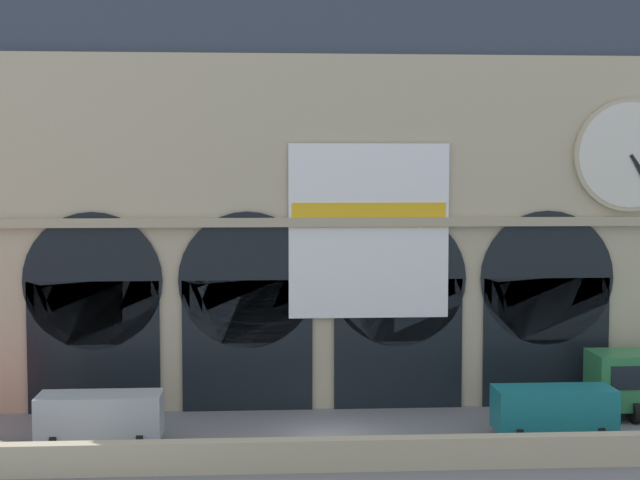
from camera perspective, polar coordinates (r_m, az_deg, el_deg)
ground_plane at (r=42.58m, az=0.65°, el=-11.67°), size 200.00×200.00×0.00m
quay_parapet_wall at (r=38.00m, az=1.18°, el=-12.65°), size 90.00×0.70×1.25m
station_building at (r=48.32m, az=0.05°, el=2.52°), size 38.16×5.12×21.08m
van_midwest at (r=42.13m, az=-12.98°, el=-10.19°), size 5.20×2.48×2.20m
van_mideast at (r=43.43m, az=13.77°, el=-9.77°), size 5.20×2.48×2.20m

